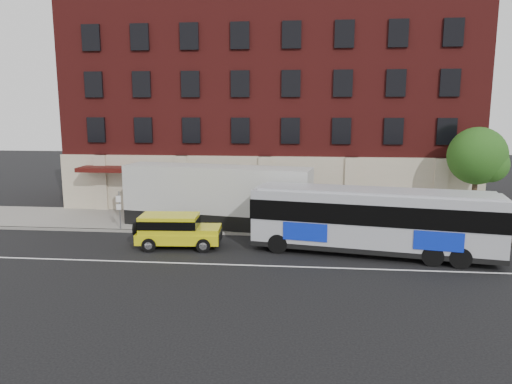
# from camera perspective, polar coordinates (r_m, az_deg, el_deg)

# --- Properties ---
(ground) EXTENTS (120.00, 120.00, 0.00)m
(ground) POSITION_cam_1_polar(r_m,az_deg,el_deg) (22.62, -1.27, -9.23)
(ground) COLOR black
(ground) RESTS_ON ground
(sidewalk) EXTENTS (60.00, 6.00, 0.15)m
(sidewalk) POSITION_cam_1_polar(r_m,az_deg,el_deg) (31.20, 0.68, -3.68)
(sidewalk) COLOR gray
(sidewalk) RESTS_ON ground
(kerb) EXTENTS (60.00, 0.25, 0.15)m
(kerb) POSITION_cam_1_polar(r_m,az_deg,el_deg) (28.30, 0.17, -5.11)
(kerb) COLOR gray
(kerb) RESTS_ON ground
(lane_line) EXTENTS (60.00, 0.12, 0.01)m
(lane_line) POSITION_cam_1_polar(r_m,az_deg,el_deg) (23.09, -1.12, -8.81)
(lane_line) COLOR white
(lane_line) RESTS_ON ground
(building) EXTENTS (30.00, 12.10, 15.00)m
(building) POSITION_cam_1_polar(r_m,az_deg,el_deg) (38.22, 1.71, 10.19)
(building) COLOR #5C1715
(building) RESTS_ON sidewalk
(sign_pole) EXTENTS (0.30, 0.20, 2.50)m
(sign_pole) POSITION_cam_1_polar(r_m,az_deg,el_deg) (30.11, -16.14, -1.90)
(sign_pole) COLOR gray
(sign_pole) RESTS_ON ground
(street_tree) EXTENTS (3.60, 3.60, 6.20)m
(street_tree) POSITION_cam_1_polar(r_m,az_deg,el_deg) (32.74, 25.16, 3.72)
(street_tree) COLOR #3D2D1E
(street_tree) RESTS_ON sidewalk
(city_bus) EXTENTS (12.70, 4.82, 3.40)m
(city_bus) POSITION_cam_1_polar(r_m,az_deg,el_deg) (25.03, 13.94, -3.16)
(city_bus) COLOR #ABAEB5
(city_bus) RESTS_ON ground
(yellow_suv) EXTENTS (4.81, 2.31, 1.81)m
(yellow_suv) POSITION_cam_1_polar(r_m,az_deg,el_deg) (26.07, -9.74, -4.39)
(yellow_suv) COLOR yellow
(yellow_suv) RESTS_ON ground
(shipping_container) EXTENTS (12.04, 4.41, 3.94)m
(shipping_container) POSITION_cam_1_polar(r_m,az_deg,el_deg) (29.75, -4.74, -0.70)
(shipping_container) COLOR black
(shipping_container) RESTS_ON ground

